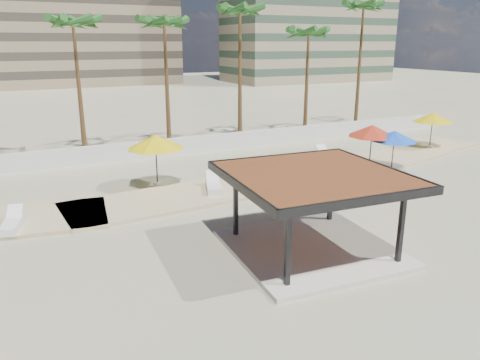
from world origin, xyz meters
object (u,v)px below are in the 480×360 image
Objects in this scene: lounger_a at (12,224)px; lounger_c at (333,166)px; umbrella_c at (372,131)px; lounger_d at (329,157)px; lounger_b at (214,186)px; pavilion_central at (313,205)px.

lounger_a is 0.85× the size of lounger_c.
lounger_d is (-1.28, 2.37, -2.04)m from umbrella_c.
umbrella_c is 3.38m from lounger_d.
lounger_c is (-2.45, 0.48, -2.04)m from umbrella_c.
lounger_b is at bearing 71.13° from lounger_c.
pavilion_central is 8.27m from lounger_b.
lounger_a is at bearing 115.85° from lounger_b.
lounger_b is 9.54m from lounger_d.
umbrella_c is 20.22m from lounger_a.
umbrella_c is 1.53× the size of lounger_c.
lounger_a is 9.62m from lounger_b.
umbrella_c is at bearing -73.21° from lounger_a.
lounger_a is 0.87× the size of lounger_d.
pavilion_central is at bearing 116.35° from lounger_c.
pavilion_central is 2.87× the size of lounger_b.
lounger_b is (-10.52, 0.00, -2.05)m from umbrella_c.
lounger_b is at bearing -69.96° from lounger_a.
lounger_b is 8.09m from lounger_c.
pavilion_central is 12.92m from umbrella_c.
lounger_a is 19.11m from lounger_d.
umbrella_c is 1.62× the size of lounger_b.
pavilion_central reaches higher than lounger_d.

